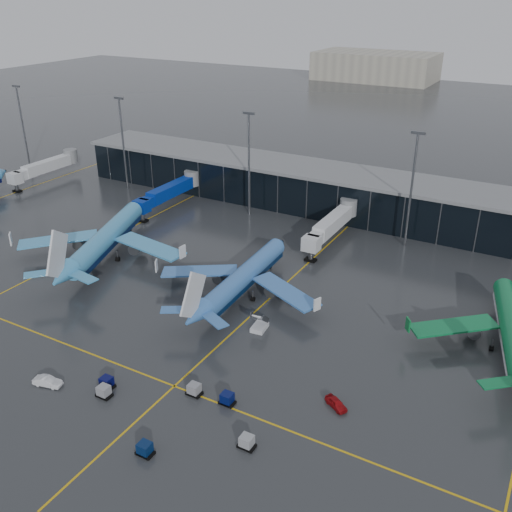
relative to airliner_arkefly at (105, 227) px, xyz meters
The scene contains 11 objects.
ground 32.51m from the airliner_arkefly, 25.14° to the right, with size 600.00×600.00×0.00m, color #282B2D.
terminal_pier 56.41m from the airliner_arkefly, 59.30° to the left, with size 142.00×17.00×10.70m.
jet_bridges 30.20m from the airliner_arkefly, 101.89° to the left, with size 94.00×27.50×7.20m.
flood_masts 50.23m from the airliner_arkefly, 47.20° to the left, with size 203.00×0.50×25.50m.
taxi_lines 39.48m from the airliner_arkefly, ahead, with size 220.00×120.00×0.02m.
airliner_arkefly is the anchor object (origin of this frame).
airliner_klm_near 33.79m from the airliner_arkefly, ahead, with size 34.00×38.72×11.90m, color #3970BD, non-canonical shape.
baggage_carts 53.59m from the airliner_arkefly, 38.69° to the right, with size 25.70×14.49×1.70m.
mobile_airstair 43.66m from the airliner_arkefly, 12.43° to the right, with size 2.52×3.41×3.45m.
service_van_red 64.78m from the airliner_arkefly, 19.19° to the right, with size 1.51×3.76×1.28m, color #9A0B10.
service_van_white 44.14m from the airliner_arkefly, 58.69° to the right, with size 1.49×4.28×1.41m, color silver.
Camera 1 is at (52.85, -66.95, 52.62)m, focal length 40.00 mm.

